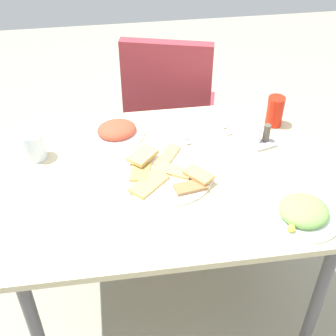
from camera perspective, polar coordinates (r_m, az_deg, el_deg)
name	(u,v)px	position (r m, az deg, el deg)	size (l,w,h in m)	color
ground_plane	(168,295)	(2.19, -0.03, -14.99)	(6.00, 6.00, 0.00)	gray
dining_table	(168,191)	(1.71, -0.04, -2.76)	(1.08, 0.82, 0.71)	beige
dining_chair	(169,109)	(2.33, 0.17, 7.15)	(0.52, 0.52, 0.93)	maroon
pide_platter	(167,173)	(1.64, -0.15, -0.64)	(0.31, 0.31, 0.05)	white
salad_plate_greens	(117,131)	(1.84, -6.16, 4.47)	(0.21, 0.21, 0.05)	white
salad_plate_rice	(303,212)	(1.55, 15.94, -5.10)	(0.23, 0.23, 0.06)	white
soda_can	(275,111)	(1.91, 12.70, 6.67)	(0.07, 0.07, 0.12)	red
drinking_glass	(34,146)	(1.76, -15.73, 2.59)	(0.08, 0.08, 0.10)	silver
paper_napkin	(208,136)	(1.84, 4.77, 3.89)	(0.14, 0.14, 0.00)	white
fork	(209,138)	(1.82, 4.89, 3.66)	(0.20, 0.02, 0.01)	silver
spoon	(207,132)	(1.85, 4.66, 4.32)	(0.19, 0.02, 0.01)	silver
condiment_caddy	(262,138)	(1.82, 11.19, 3.57)	(0.11, 0.11, 0.08)	#B2B2B7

